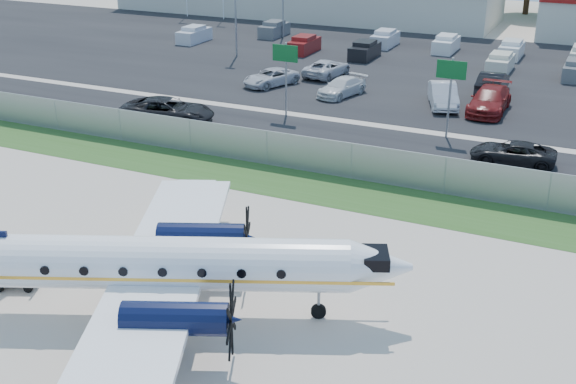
% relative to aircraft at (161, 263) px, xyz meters
% --- Properties ---
extents(ground, '(170.00, 170.00, 0.00)m').
position_rel_aircraft_xyz_m(ground, '(1.53, 1.40, -2.15)').
color(ground, beige).
rests_on(ground, ground).
extents(grass_verge, '(170.00, 4.00, 0.02)m').
position_rel_aircraft_xyz_m(grass_verge, '(1.53, 13.40, -2.14)').
color(grass_verge, '#2D561E').
rests_on(grass_verge, ground).
extents(access_road, '(170.00, 8.00, 0.02)m').
position_rel_aircraft_xyz_m(access_road, '(1.53, 20.40, -2.14)').
color(access_road, black).
rests_on(access_road, ground).
extents(parking_lot, '(170.00, 32.00, 0.02)m').
position_rel_aircraft_xyz_m(parking_lot, '(1.53, 41.40, -2.14)').
color(parking_lot, black).
rests_on(parking_lot, ground).
extents(perimeter_fence, '(120.00, 0.06, 1.99)m').
position_rel_aircraft_xyz_m(perimeter_fence, '(1.53, 15.40, -1.15)').
color(perimeter_fence, gray).
rests_on(perimeter_fence, ground).
extents(sign_left, '(1.80, 0.26, 5.00)m').
position_rel_aircraft_xyz_m(sign_left, '(-6.47, 24.31, 1.46)').
color(sign_left, gray).
rests_on(sign_left, ground).
extents(sign_mid, '(1.80, 0.26, 5.00)m').
position_rel_aircraft_xyz_m(sign_mid, '(4.53, 24.31, 1.46)').
color(sign_mid, gray).
rests_on(sign_mid, ground).
extents(tree_line, '(112.00, 6.00, 14.00)m').
position_rel_aircraft_xyz_m(tree_line, '(1.53, 75.40, -2.15)').
color(tree_line, '#274C16').
rests_on(tree_line, ground).
extents(aircraft, '(17.98, 17.47, 5.57)m').
position_rel_aircraft_xyz_m(aircraft, '(0.00, 0.00, 0.00)').
color(aircraft, white).
rests_on(aircraft, ground).
extents(baggage_cart_far, '(2.28, 1.87, 1.04)m').
position_rel_aircraft_xyz_m(baggage_cart_far, '(-6.51, -0.63, -1.67)').
color(baggage_cart_far, gray).
rests_on(baggage_cart_far, ground).
extents(cone_starboard_wing, '(0.37, 0.37, 0.52)m').
position_rel_aircraft_xyz_m(cone_starboard_wing, '(5.16, 6.33, -1.91)').
color(cone_starboard_wing, '#EF6307').
rests_on(cone_starboard_wing, ground).
extents(road_car_west, '(6.64, 4.24, 1.71)m').
position_rel_aircraft_xyz_m(road_car_west, '(-12.79, 19.51, -2.15)').
color(road_car_west, black).
rests_on(road_car_west, ground).
extents(road_car_mid, '(4.79, 2.41, 1.30)m').
position_rel_aircraft_xyz_m(road_car_mid, '(8.99, 21.29, -2.15)').
color(road_car_mid, black).
rests_on(road_car_mid, ground).
extents(parked_car_a, '(3.81, 5.16, 1.30)m').
position_rel_aircraft_xyz_m(parked_car_a, '(-10.95, 31.19, -2.15)').
color(parked_car_a, silver).
rests_on(parked_car_a, ground).
extents(parked_car_b, '(2.99, 4.93, 1.34)m').
position_rel_aircraft_xyz_m(parked_car_b, '(-4.83, 30.69, -2.15)').
color(parked_car_b, silver).
rests_on(parked_car_b, ground).
extents(parked_car_c, '(3.34, 5.34, 1.66)m').
position_rel_aircraft_xyz_m(parked_car_c, '(2.67, 31.07, -2.15)').
color(parked_car_c, silver).
rests_on(parked_car_c, ground).
extents(parked_car_d, '(2.41, 5.88, 1.70)m').
position_rel_aircraft_xyz_m(parked_car_d, '(5.90, 31.03, -2.15)').
color(parked_car_d, maroon).
rests_on(parked_car_d, ground).
extents(parked_car_f, '(2.89, 5.23, 1.39)m').
position_rel_aircraft_xyz_m(parked_car_f, '(-8.06, 35.76, -2.15)').
color(parked_car_f, silver).
rests_on(parked_car_f, ground).
extents(parked_car_g, '(1.83, 5.15, 1.69)m').
position_rel_aircraft_xyz_m(parked_car_g, '(5.21, 35.98, -2.15)').
color(parked_car_g, black).
rests_on(parked_car_g, ground).
extents(far_parking_rows, '(56.00, 10.00, 1.60)m').
position_rel_aircraft_xyz_m(far_parking_rows, '(1.53, 46.40, -2.15)').
color(far_parking_rows, gray).
rests_on(far_parking_rows, ground).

